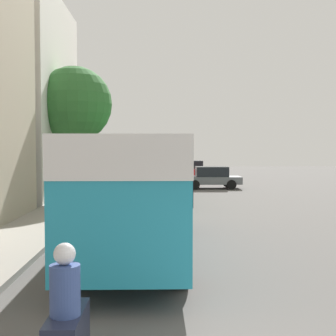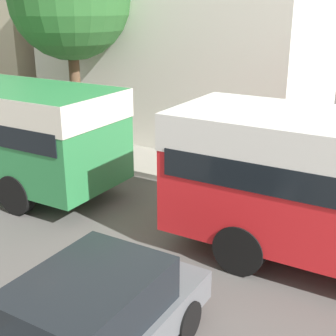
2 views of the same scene
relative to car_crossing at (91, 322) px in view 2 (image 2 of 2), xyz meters
name	(u,v)px [view 2 (image 2 of 2)]	position (x,y,z in m)	size (l,w,h in m)	color
car_crossing	(91,322)	(0.00, 0.00, 0.00)	(3.86, 1.86, 1.47)	slate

